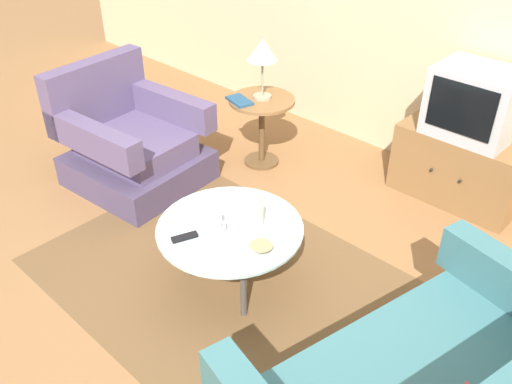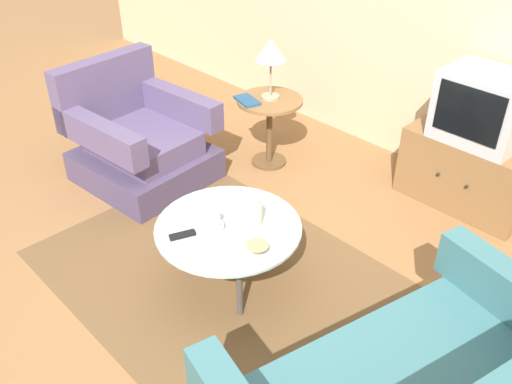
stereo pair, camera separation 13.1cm
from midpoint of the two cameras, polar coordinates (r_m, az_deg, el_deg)
ground_plane at (r=3.36m, az=-6.59°, el=-10.95°), size 16.00×16.00×0.00m
area_rug at (r=3.43m, az=-3.65°, el=-9.56°), size 2.42×1.66×0.00m
armchair at (r=4.37m, az=-13.80°, el=4.81°), size 1.00×0.95×0.91m
coffee_table at (r=3.17m, az=-3.92°, el=-4.14°), size 0.85×0.85×0.44m
side_table at (r=4.42m, az=-0.24°, el=7.81°), size 0.52×0.52×0.58m
tv_stand at (r=4.29m, az=19.72°, el=2.56°), size 0.92×0.48×0.54m
television at (r=4.06m, az=21.02°, el=8.68°), size 0.57×0.45×0.48m
table_lamp at (r=4.24m, az=-0.22°, el=14.44°), size 0.24×0.24×0.47m
vase at (r=3.09m, az=-1.22°, el=-1.79°), size 0.09×0.09×0.23m
mug at (r=3.12m, az=-5.40°, el=-3.07°), size 0.12×0.07×0.09m
bowl at (r=2.93m, az=-0.75°, el=-6.03°), size 0.13×0.13×0.06m
tv_remote_dark at (r=3.08m, az=-8.68°, el=-4.70°), size 0.09×0.15×0.02m
book at (r=4.30m, az=-2.62°, el=9.49°), size 0.25×0.18×0.02m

